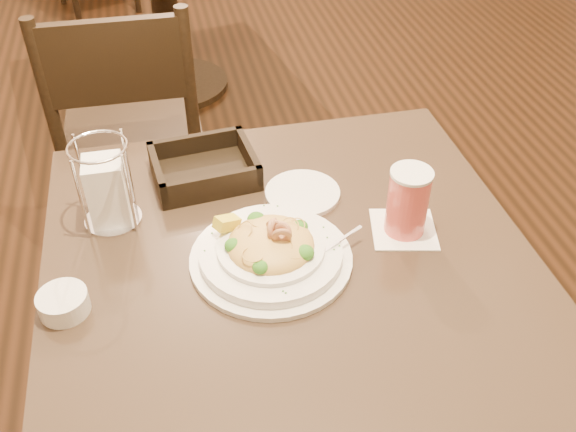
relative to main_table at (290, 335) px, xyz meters
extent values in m
cylinder|color=black|center=(0.00, 0.00, -0.13)|extent=(0.12, 0.12, 0.66)
cube|color=#443426|center=(0.00, 0.00, 0.21)|extent=(0.90, 0.90, 0.03)
cylinder|color=black|center=(-0.13, 2.05, -0.48)|extent=(0.52, 0.52, 0.03)
cylinder|color=black|center=(-0.13, 2.05, -0.13)|extent=(0.12, 0.12, 0.66)
cube|color=black|center=(-0.30, 0.88, -0.04)|extent=(0.43, 0.43, 0.04)
cylinder|color=black|center=(-0.11, 1.06, -0.28)|extent=(0.04, 0.04, 0.43)
cylinder|color=black|center=(-0.47, 1.06, -0.28)|extent=(0.04, 0.04, 0.43)
cylinder|color=black|center=(-0.12, 0.70, -0.28)|extent=(0.04, 0.04, 0.43)
cylinder|color=black|center=(-0.48, 0.70, -0.28)|extent=(0.04, 0.04, 0.43)
cylinder|color=black|center=(-0.12, 0.70, 0.21)|extent=(0.04, 0.04, 0.46)
cylinder|color=black|center=(-0.48, 0.70, 0.21)|extent=(0.04, 0.04, 0.46)
cube|color=black|center=(-0.30, 0.70, 0.31)|extent=(0.36, 0.03, 0.22)
cylinder|color=white|center=(-0.04, -0.01, 0.23)|extent=(0.30, 0.30, 0.01)
cylinder|color=white|center=(-0.04, -0.01, 0.25)|extent=(0.26, 0.26, 0.02)
cylinder|color=white|center=(-0.04, -0.01, 0.26)|extent=(0.20, 0.20, 0.01)
ellipsoid|color=gold|center=(-0.04, -0.01, 0.27)|extent=(0.16, 0.16, 0.06)
cube|color=yellow|center=(-0.11, 0.06, 0.28)|extent=(0.06, 0.05, 0.04)
cube|color=silver|center=(0.09, -0.01, 0.26)|extent=(0.10, 0.06, 0.01)
cube|color=silver|center=(0.03, -0.01, 0.26)|extent=(0.03, 0.03, 0.00)
torus|color=gold|center=(-0.03, -0.04, 0.28)|extent=(0.04, 0.03, 0.02)
torus|color=gold|center=(-0.08, 0.02, 0.29)|extent=(0.04, 0.05, 0.04)
torus|color=gold|center=(-0.01, 0.01, 0.29)|extent=(0.03, 0.03, 0.02)
torus|color=gold|center=(-0.08, -0.05, 0.29)|extent=(0.04, 0.04, 0.00)
torus|color=gold|center=(0.02, 0.02, 0.28)|extent=(0.04, 0.04, 0.02)
torus|color=gold|center=(-0.05, 0.03, 0.29)|extent=(0.04, 0.04, 0.02)
torus|color=gold|center=(-0.05, 0.01, 0.27)|extent=(0.04, 0.05, 0.02)
torus|color=gold|center=(-0.01, -0.04, 0.28)|extent=(0.06, 0.06, 0.02)
torus|color=gold|center=(-0.07, -0.03, 0.27)|extent=(0.04, 0.04, 0.02)
torus|color=gold|center=(-0.07, -0.05, 0.27)|extent=(0.04, 0.04, 0.01)
torus|color=gold|center=(-0.06, 0.00, 0.28)|extent=(0.03, 0.03, 0.02)
torus|color=gold|center=(-0.02, -0.04, 0.28)|extent=(0.03, 0.04, 0.02)
torus|color=gold|center=(-0.04, -0.02, 0.28)|extent=(0.04, 0.04, 0.01)
torus|color=gold|center=(0.00, 0.01, 0.29)|extent=(0.04, 0.03, 0.03)
torus|color=tan|center=(-0.03, 0.00, 0.30)|extent=(0.03, 0.04, 0.04)
torus|color=tan|center=(-0.02, -0.02, 0.30)|extent=(0.04, 0.04, 0.04)
torus|color=tan|center=(-0.02, -0.03, 0.30)|extent=(0.04, 0.03, 0.04)
torus|color=tan|center=(-0.03, 0.00, 0.30)|extent=(0.04, 0.04, 0.04)
torus|color=tan|center=(-0.03, -0.01, 0.30)|extent=(0.04, 0.04, 0.04)
ellipsoid|color=#245F15|center=(0.02, 0.02, 0.27)|extent=(0.03, 0.03, 0.02)
ellipsoid|color=#245F15|center=(-0.05, 0.06, 0.27)|extent=(0.03, 0.03, 0.03)
ellipsoid|color=#245F15|center=(-0.10, 0.00, 0.27)|extent=(0.03, 0.03, 0.02)
ellipsoid|color=#245F15|center=(-0.07, -0.07, 0.27)|extent=(0.03, 0.03, 0.02)
ellipsoid|color=#245F15|center=(0.02, -0.05, 0.27)|extent=(0.03, 0.03, 0.03)
cube|color=#266619|center=(-0.15, 0.01, 0.26)|extent=(0.00, 0.00, 0.00)
cube|color=#266619|center=(-0.10, 0.10, 0.26)|extent=(0.00, 0.00, 0.00)
cube|color=#266619|center=(0.00, 0.11, 0.26)|extent=(0.00, 0.00, 0.00)
cube|color=#266619|center=(-0.03, -0.12, 0.26)|extent=(0.00, 0.00, 0.00)
cube|color=#266619|center=(-0.14, 0.06, 0.26)|extent=(0.00, 0.00, 0.00)
cube|color=#266619|center=(0.07, 0.03, 0.26)|extent=(0.00, 0.00, 0.00)
cube|color=#266619|center=(-0.03, 0.12, 0.26)|extent=(0.00, 0.00, 0.00)
cube|color=#266619|center=(0.07, 0.00, 0.26)|extent=(0.00, 0.00, 0.00)
cube|color=#266619|center=(0.09, -0.02, 0.26)|extent=(0.00, 0.00, 0.00)
cube|color=#266619|center=(-0.04, -0.11, 0.26)|extent=(0.00, 0.00, 0.00)
cube|color=#266619|center=(0.07, -0.03, 0.26)|extent=(0.00, 0.00, 0.00)
cube|color=white|center=(0.23, 0.02, 0.23)|extent=(0.15, 0.15, 0.00)
cylinder|color=#ED5B53|center=(0.23, 0.02, 0.30)|extent=(0.08, 0.08, 0.13)
cylinder|color=white|center=(0.23, 0.02, 0.36)|extent=(0.08, 0.08, 0.01)
cube|color=black|center=(-0.12, 0.28, 0.23)|extent=(0.23, 0.19, 0.02)
cube|color=black|center=(-0.03, 0.29, 0.26)|extent=(0.03, 0.17, 0.04)
cube|color=black|center=(-0.22, 0.27, 0.26)|extent=(0.03, 0.17, 0.04)
cube|color=black|center=(-0.13, 0.36, 0.26)|extent=(0.21, 0.04, 0.04)
cube|color=black|center=(-0.12, 0.20, 0.26)|extent=(0.21, 0.04, 0.04)
cylinder|color=silver|center=(-0.32, 0.18, 0.23)|extent=(0.11, 0.11, 0.01)
torus|color=silver|center=(-0.32, 0.18, 0.40)|extent=(0.11, 0.11, 0.01)
cube|color=white|center=(-0.32, 0.18, 0.30)|extent=(0.09, 0.09, 0.13)
cylinder|color=silver|center=(-0.36, 0.13, 0.32)|extent=(0.01, 0.01, 0.17)
cylinder|color=silver|center=(-0.28, 0.13, 0.32)|extent=(0.01, 0.01, 0.17)
cylinder|color=silver|center=(-0.36, 0.22, 0.32)|extent=(0.01, 0.01, 0.17)
cylinder|color=silver|center=(-0.28, 0.22, 0.32)|extent=(0.01, 0.01, 0.17)
cylinder|color=white|center=(0.06, 0.17, 0.23)|extent=(0.19, 0.19, 0.01)
cylinder|color=white|center=(-0.40, -0.05, 0.24)|extent=(0.11, 0.11, 0.04)
camera|label=1|loc=(-0.19, -0.84, 1.04)|focal=40.00mm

